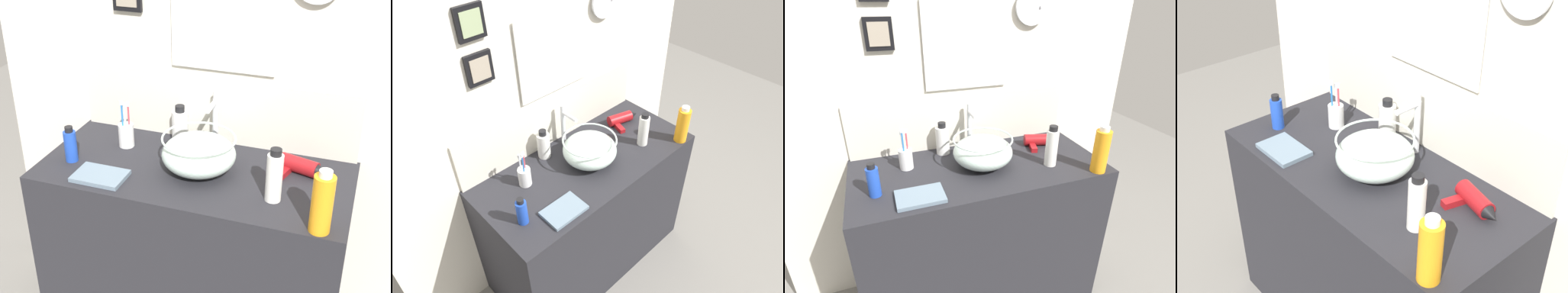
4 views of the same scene
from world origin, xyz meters
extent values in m
cube|color=#232328|center=(0.00, 0.00, 0.42)|extent=(1.17, 0.53, 0.83)
cube|color=silver|center=(0.00, 0.29, 1.17)|extent=(1.96, 0.06, 2.34)
cube|color=beige|center=(0.00, 0.26, 0.97)|extent=(1.14, 0.02, 0.27)
cube|color=white|center=(0.03, 0.26, 1.34)|extent=(0.35, 0.01, 0.34)
cube|color=white|center=(0.03, 0.25, 1.34)|extent=(0.41, 0.01, 0.40)
ellipsoid|color=silver|center=(0.02, 0.00, 0.90)|extent=(0.27, 0.27, 0.14)
torus|color=silver|center=(0.02, 0.00, 0.97)|extent=(0.27, 0.27, 0.01)
torus|color=#B2B7BC|center=(0.02, 0.00, 0.84)|extent=(0.10, 0.10, 0.01)
cylinder|color=silver|center=(0.02, 0.20, 0.94)|extent=(0.02, 0.02, 0.21)
cylinder|color=silver|center=(0.02, 0.15, 1.03)|extent=(0.02, 0.10, 0.02)
cylinder|color=silver|center=(0.02, 0.20, 1.06)|extent=(0.02, 0.02, 0.03)
cylinder|color=maroon|center=(0.37, 0.11, 0.86)|extent=(0.15, 0.10, 0.06)
cone|color=black|center=(0.46, 0.09, 0.86)|extent=(0.06, 0.06, 0.05)
cube|color=maroon|center=(0.32, 0.08, 0.85)|extent=(0.05, 0.09, 0.02)
cylinder|color=white|center=(-0.32, 0.09, 0.88)|extent=(0.06, 0.06, 0.09)
cylinder|color=#D83F4C|center=(-0.31, 0.10, 0.92)|extent=(0.01, 0.01, 0.17)
cube|color=white|center=(-0.31, 0.10, 1.02)|extent=(0.01, 0.01, 0.02)
cylinder|color=white|center=(-0.33, 0.10, 0.92)|extent=(0.01, 0.01, 0.16)
cube|color=white|center=(-0.33, 0.10, 1.01)|extent=(0.01, 0.01, 0.02)
cylinder|color=blue|center=(-0.33, 0.08, 0.93)|extent=(0.01, 0.01, 0.18)
cube|color=white|center=(-0.33, 0.08, 1.03)|extent=(0.01, 0.01, 0.02)
cylinder|color=blue|center=(-0.47, -0.09, 0.89)|extent=(0.05, 0.05, 0.12)
cylinder|color=black|center=(-0.47, -0.09, 0.97)|extent=(0.03, 0.03, 0.02)
cylinder|color=orange|center=(0.49, -0.22, 0.93)|extent=(0.07, 0.07, 0.20)
cylinder|color=silver|center=(0.49, -0.22, 1.04)|extent=(0.04, 0.04, 0.02)
cylinder|color=white|center=(0.32, -0.10, 0.92)|extent=(0.06, 0.06, 0.17)
cylinder|color=black|center=(0.32, -0.10, 1.02)|extent=(0.04, 0.04, 0.02)
cylinder|color=white|center=(-0.13, 0.19, 0.90)|extent=(0.07, 0.07, 0.14)
cylinder|color=black|center=(-0.13, 0.19, 0.99)|extent=(0.04, 0.04, 0.03)
cube|color=slate|center=(-0.30, -0.17, 0.84)|extent=(0.19, 0.13, 0.02)
camera|label=1|loc=(0.59, -1.65, 1.86)|focal=50.00mm
camera|label=2|loc=(-1.00, -1.05, 2.15)|focal=35.00mm
camera|label=3|loc=(-0.41, -1.18, 1.53)|focal=28.00mm
camera|label=4|loc=(1.19, -1.03, 1.94)|focal=50.00mm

